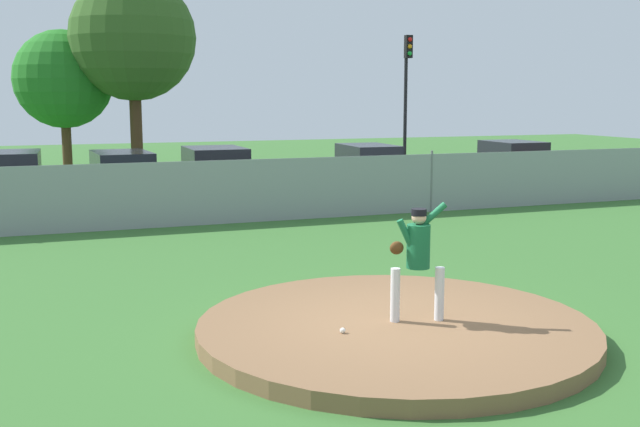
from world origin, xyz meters
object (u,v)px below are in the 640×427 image
object	(u,v)px
pitcher_youth	(417,253)
parked_car_charcoal	(215,176)
parked_car_white	(368,170)
traffic_light_far	(407,82)
parked_car_teal	(123,178)
baseball	(343,331)
parked_car_slate	(9,181)
parked_car_red	(512,165)

from	to	relation	value
pitcher_youth	parked_car_charcoal	world-z (taller)	pitcher_youth
parked_car_white	traffic_light_far	size ratio (longest dim) A/B	0.79
parked_car_teal	parked_car_white	bearing A→B (deg)	-1.98
pitcher_youth	parked_car_white	world-z (taller)	pitcher_youth
traffic_light_far	parked_car_charcoal	bearing A→B (deg)	-153.42
pitcher_youth	parked_car_teal	distance (m)	15.10
baseball	parked_car_charcoal	size ratio (longest dim) A/B	0.02
pitcher_youth	parked_car_teal	bearing A→B (deg)	99.07
parked_car_slate	parked_car_charcoal	bearing A→B (deg)	-5.43
baseball	parked_car_red	world-z (taller)	parked_car_red
parked_car_white	parked_car_teal	distance (m)	8.16
parked_car_white	parked_car_teal	bearing A→B (deg)	178.02
pitcher_youth	parked_car_white	xyz separation A→B (m)	(5.77, 14.62, -0.39)
traffic_light_far	parked_car_teal	bearing A→B (deg)	-161.43
parked_car_white	parked_car_teal	world-z (taller)	parked_car_white
pitcher_youth	parked_car_slate	size ratio (longest dim) A/B	0.37
parked_car_teal	parked_car_slate	world-z (taller)	parked_car_slate
parked_car_slate	traffic_light_far	xyz separation A→B (m)	(14.93, 3.88, 3.03)
baseball	parked_car_white	xyz separation A→B (m)	(6.93, 14.79, 0.53)
traffic_light_far	parked_car_red	bearing A→B (deg)	-62.15
parked_car_red	traffic_light_far	distance (m)	5.69
parked_car_red	baseball	bearing A→B (deg)	-130.75
parked_car_white	parked_car_charcoal	bearing A→B (deg)	-177.41
parked_car_charcoal	parked_car_teal	bearing A→B (deg)	169.35
parked_car_white	traffic_light_far	xyz separation A→B (m)	(3.54, 4.21, 3.04)
pitcher_youth	parked_car_white	distance (m)	15.73
parked_car_red	parked_car_white	bearing A→B (deg)	179.66
baseball	parked_car_charcoal	world-z (taller)	parked_car_charcoal
parked_car_red	parked_car_charcoal	bearing A→B (deg)	-178.93
baseball	parked_car_slate	size ratio (longest dim) A/B	0.02
baseball	parked_car_slate	xyz separation A→B (m)	(-4.46, 15.12, 0.55)
parked_car_slate	pitcher_youth	bearing A→B (deg)	-69.41
parked_car_slate	baseball	bearing A→B (deg)	-73.57
pitcher_youth	parked_car_slate	xyz separation A→B (m)	(-5.62, 14.96, -0.37)
parked_car_white	parked_car_red	bearing A→B (deg)	-0.34
pitcher_youth	baseball	world-z (taller)	pitcher_youth
parked_car_slate	parked_car_red	bearing A→B (deg)	-1.22
parked_car_slate	traffic_light_far	bearing A→B (deg)	14.57
baseball	parked_car_red	distance (m)	19.49
baseball	parked_car_teal	size ratio (longest dim) A/B	0.02
baseball	parked_car_red	bearing A→B (deg)	49.25
pitcher_youth	parked_car_red	world-z (taller)	pitcher_youth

